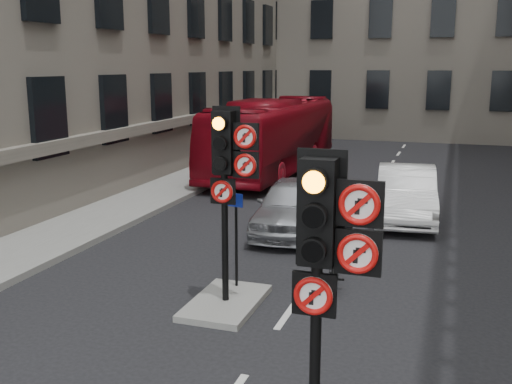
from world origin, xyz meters
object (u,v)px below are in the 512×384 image
Objects in this scene: car_silver at (292,206)px; info_sign at (236,227)px; bus_red at (274,136)px; car_pink at (305,202)px; signal_far at (228,163)px; car_white at (406,193)px; motorcyclist at (343,221)px; signal_near at (326,248)px; motorcycle at (334,266)px.

car_silver is 2.25× the size of info_sign.
bus_red is at bearing 105.67° from car_silver.
info_sign reaches higher than car_pink.
signal_far is 0.77× the size of car_white.
motorcyclist is at bearing -46.41° from car_silver.
motorcyclist is 3.50m from info_sign.
signal_far is 0.85× the size of car_silver.
car_pink is (0.06, 1.17, -0.14)m from car_silver.
signal_near is 0.77× the size of car_white.
car_silver is 1.05× the size of car_pink.
motorcycle is at bearing 99.78° from signal_near.
car_pink is (-0.17, 6.48, -2.12)m from signal_far.
motorcyclist is (-1.15, -3.83, 0.05)m from car_white.
car_silver is at bearing -88.85° from car_pink.
car_pink is at bearing 82.65° from car_silver.
car_pink is at bearing 100.16° from motorcycle.
signal_near is at bearing -70.97° from car_pink.
car_silver reaches higher than car_pink.
signal_far reaches higher than car_white.
motorcycle is at bearing -65.65° from car_pink.
motorcyclist is (-1.21, 7.85, -1.77)m from signal_near.
bus_red is (-5.99, 17.99, -1.06)m from signal_near.
bus_red is at bearing 117.38° from car_pink.
signal_far is 0.89× the size of car_pink.
signal_near is 5.62m from info_sign.
signal_far is 1.90× the size of info_sign.
signal_far is 4.51m from motorcyclist.
bus_red is at bearing 127.75° from car_white.
info_sign is at bearing -85.52° from car_pink.
motorcycle is (1.65, 1.51, -2.22)m from signal_far.
motorcycle is at bearing 42.47° from signal_far.
signal_near is 0.85× the size of car_silver.
signal_far is at bearing 65.09° from motorcyclist.
motorcyclist is (1.56, -2.63, 0.23)m from car_pink.
signal_far is at bearing -75.35° from bus_red.
car_pink is (-2.77, 10.48, -2.00)m from signal_near.
signal_near is 1.90× the size of info_sign.
info_sign is (-2.75, 4.74, -1.25)m from signal_near.
car_silver is at bearing 106.39° from motorcycle.
signal_near is 2.21× the size of motorcyclist.
motorcyclist is at bearing 86.47° from motorcycle.
signal_far is 2.21× the size of motorcyclist.
signal_far is 8.31m from car_white.
car_silver is at bearing -47.22° from motorcyclist.
bus_red is (-3.15, 8.68, 0.80)m from car_silver.
motorcyclist is at bearing -112.12° from car_white.
motorcycle is 2.37m from motorcyclist.
bus_red is at bearing -69.90° from motorcyclist.
car_white is (2.77, 2.36, 0.04)m from car_silver.
car_white reaches higher than car_silver.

